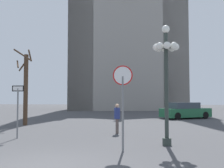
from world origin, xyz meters
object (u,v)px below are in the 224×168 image
(parked_car_near_green, at_px, (185,111))
(one_way_arrow_sign, at_px, (18,105))
(stop_sign, at_px, (123,92))
(cathedral, at_px, (126,46))
(street_lamp, at_px, (166,67))
(pedestrian_walking, at_px, (117,116))
(bare_tree, at_px, (25,87))

(parked_car_near_green, bearing_deg, one_way_arrow_sign, -129.03)
(stop_sign, height_order, one_way_arrow_sign, stop_sign)
(cathedral, bearing_deg, street_lamp, -84.52)
(pedestrian_walking, bearing_deg, stop_sign, -82.87)
(cathedral, distance_m, stop_sign, 32.83)
(one_way_arrow_sign, distance_m, street_lamp, 7.13)
(cathedral, relative_size, bare_tree, 6.30)
(stop_sign, bearing_deg, street_lamp, 38.53)
(one_way_arrow_sign, bearing_deg, parked_car_near_green, 50.97)
(cathedral, distance_m, bare_tree, 25.79)
(one_way_arrow_sign, bearing_deg, bare_tree, 111.13)
(stop_sign, relative_size, pedestrian_walking, 1.95)
(one_way_arrow_sign, xyz_separation_m, parked_car_near_green, (10.00, 12.33, -0.88))
(one_way_arrow_sign, xyz_separation_m, bare_tree, (-2.10, 5.44, 1.11))
(street_lamp, xyz_separation_m, pedestrian_walking, (-2.27, 3.14, -2.23))
(stop_sign, bearing_deg, bare_tree, 132.60)
(stop_sign, height_order, bare_tree, bare_tree)
(cathedral, xyz_separation_m, one_way_arrow_sign, (-3.94, -29.34, -8.69))
(bare_tree, relative_size, pedestrian_walking, 3.31)
(street_lamp, distance_m, pedestrian_walking, 4.47)
(stop_sign, distance_m, parked_car_near_green, 15.62)
(pedestrian_walking, bearing_deg, cathedral, 91.37)
(one_way_arrow_sign, distance_m, parked_car_near_green, 15.90)
(stop_sign, xyz_separation_m, street_lamp, (1.71, 1.36, 1.04))
(one_way_arrow_sign, relative_size, street_lamp, 0.51)
(one_way_arrow_sign, height_order, bare_tree, bare_tree)
(pedestrian_walking, bearing_deg, street_lamp, -54.12)
(cathedral, height_order, pedestrian_walking, cathedral)
(one_way_arrow_sign, bearing_deg, stop_sign, -25.44)
(bare_tree, distance_m, parked_car_near_green, 14.06)
(street_lamp, bearing_deg, cathedral, 95.48)
(one_way_arrow_sign, bearing_deg, pedestrian_walking, 23.98)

